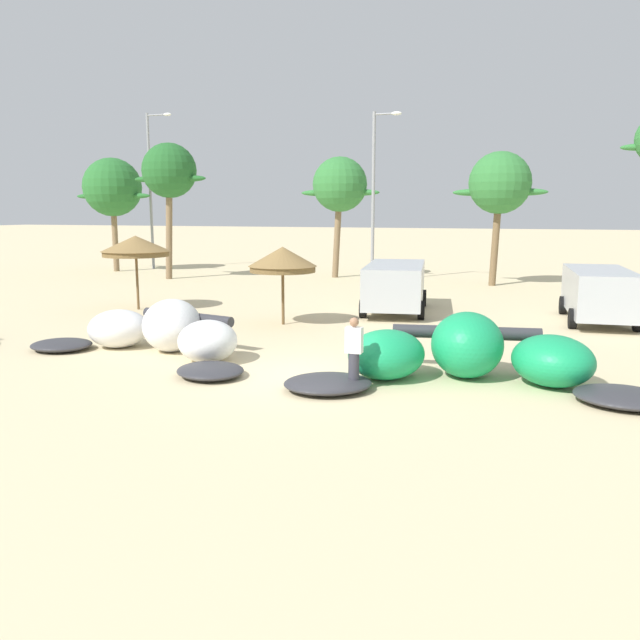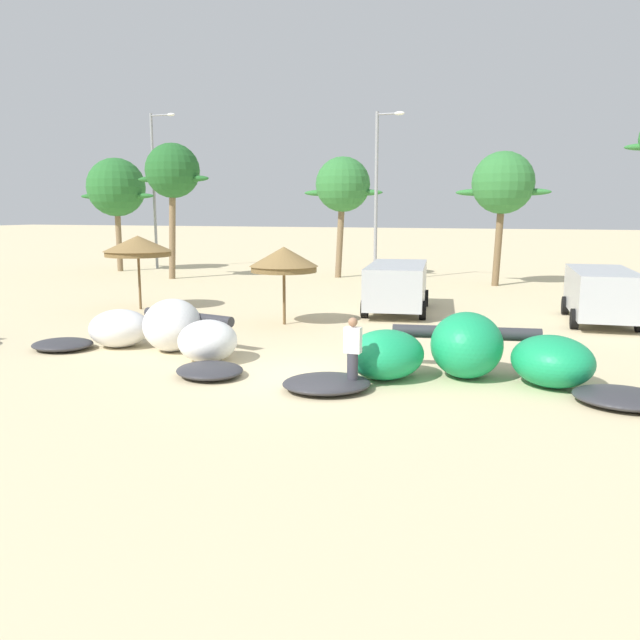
# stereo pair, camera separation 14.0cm
# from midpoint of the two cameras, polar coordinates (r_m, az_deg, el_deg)

# --- Properties ---
(ground_plane) EXTENTS (260.00, 260.00, 0.00)m
(ground_plane) POSITION_cam_midpoint_polar(r_m,az_deg,el_deg) (15.35, -1.37, -4.95)
(ground_plane) COLOR beige
(kite_left) EXTENTS (7.43, 4.35, 1.47)m
(kite_left) POSITION_cam_midpoint_polar(r_m,az_deg,el_deg) (18.07, -14.03, -1.18)
(kite_left) COLOR #333338
(kite_left) RESTS_ON ground
(kite_left_of_center) EXTENTS (8.32, 4.46, 1.54)m
(kite_left_of_center) POSITION_cam_midpoint_polar(r_m,az_deg,el_deg) (15.06, 12.65, -3.15)
(kite_left_of_center) COLOR #333338
(kite_left_of_center) RESTS_ON ground
(beach_umbrella_near_van) EXTENTS (2.68, 2.68, 2.90)m
(beach_umbrella_near_van) POSITION_cam_midpoint_polar(r_m,az_deg,el_deg) (26.33, -16.10, 6.29)
(beach_umbrella_near_van) COLOR brown
(beach_umbrella_near_van) RESTS_ON ground
(beach_umbrella_middle) EXTENTS (2.34, 2.34, 2.66)m
(beach_umbrella_middle) POSITION_cam_midpoint_polar(r_m,az_deg,el_deg) (21.96, -3.50, 5.36)
(beach_umbrella_middle) COLOR brown
(beach_umbrella_middle) RESTS_ON ground
(parked_van) EXTENTS (2.48, 5.23, 1.84)m
(parked_van) POSITION_cam_midpoint_polar(r_m,az_deg,el_deg) (24.59, 23.20, 2.39)
(parked_van) COLOR #B2B7BC
(parked_van) RESTS_ON ground
(parked_car_second) EXTENTS (2.91, 5.59, 1.84)m
(parked_car_second) POSITION_cam_midpoint_polar(r_m,az_deg,el_deg) (25.12, 6.51, 3.25)
(parked_car_second) COLOR #B2B7BC
(parked_car_second) RESTS_ON ground
(person_near_kites) EXTENTS (0.36, 0.24, 1.62)m
(person_near_kites) POSITION_cam_midpoint_polar(r_m,az_deg,el_deg) (13.89, 2.72, -3.03)
(person_near_kites) COLOR #383842
(person_near_kites) RESTS_ON ground
(palm_leftmost) EXTENTS (5.48, 3.66, 7.14)m
(palm_leftmost) POSITION_cam_midpoint_polar(r_m,az_deg,el_deg) (43.64, -17.93, 11.02)
(palm_leftmost) COLOR #7F6647
(palm_leftmost) RESTS_ON ground
(palm_left) EXTENTS (4.54, 3.02, 7.57)m
(palm_left) POSITION_cam_midpoint_polar(r_m,az_deg,el_deg) (37.80, -13.26, 12.57)
(palm_left) COLOR #7F6647
(palm_left) RESTS_ON ground
(palm_left_of_gap) EXTENTS (4.67, 3.12, 6.89)m
(palm_left_of_gap) POSITION_cam_midpoint_polar(r_m,az_deg,el_deg) (37.64, 1.65, 11.76)
(palm_left_of_gap) COLOR #7F6647
(palm_left_of_gap) RESTS_ON ground
(palm_center_left) EXTENTS (4.72, 3.14, 6.83)m
(palm_center_left) POSITION_cam_midpoint_polar(r_m,az_deg,el_deg) (34.68, 15.46, 11.48)
(palm_center_left) COLOR brown
(palm_center_left) RESTS_ON ground
(lamppost_west) EXTENTS (1.88, 0.24, 10.09)m
(lamppost_west) POSITION_cam_midpoint_polar(r_m,az_deg,el_deg) (44.89, -14.70, 11.55)
(lamppost_west) COLOR gray
(lamppost_west) RESTS_ON ground
(lamppost_west_center) EXTENTS (1.56, 0.24, 9.00)m
(lamppost_west_center) POSITION_cam_midpoint_polar(r_m,az_deg,el_deg) (35.39, 4.79, 11.46)
(lamppost_west_center) COLOR gray
(lamppost_west_center) RESTS_ON ground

